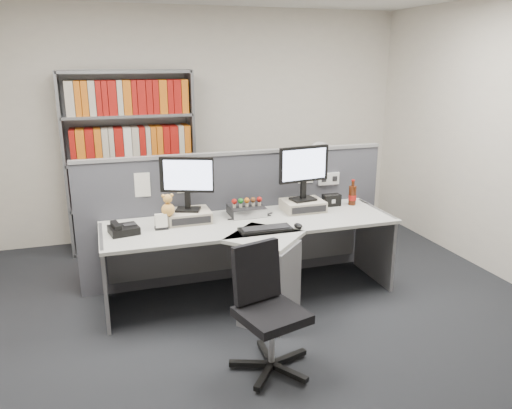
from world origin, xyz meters
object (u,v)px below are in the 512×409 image
object	(u,v)px
monitor_right	(304,168)
desk_phone	(123,229)
office_chair	(266,306)
cola_bottle	(352,195)
desktop_pc	(246,210)
desk_calendar	(161,223)
keyboard	(265,229)
desk	(258,258)
mouse	(298,226)
speaker	(331,200)
filing_cabinet	(317,212)
monitor_left	(187,179)
desk_fan	(319,157)
shelving_unit	(131,164)

from	to	relation	value
monitor_right	desk_phone	distance (m)	1.72
monitor_right	office_chair	bearing A→B (deg)	-122.30
cola_bottle	desk_phone	bearing A→B (deg)	-175.05
office_chair	desktop_pc	bearing A→B (deg)	79.24
desk_calendar	desk_phone	bearing A→B (deg)	-176.40
keyboard	desk	bearing A→B (deg)	122.51
mouse	speaker	size ratio (longest dim) A/B	0.62
desktop_pc	filing_cabinet	xyz separation A→B (m)	(1.18, 0.99, -0.41)
desktop_pc	cola_bottle	xyz separation A→B (m)	(1.09, 0.00, 0.05)
filing_cabinet	keyboard	bearing A→B (deg)	-128.24
monitor_left	monitor_right	xyz separation A→B (m)	(1.10, 0.00, 0.02)
monitor_left	office_chair	distance (m)	1.44
mouse	monitor_right	bearing A→B (deg)	62.97
desktop_pc	desk_phone	world-z (taller)	desk_phone
mouse	office_chair	size ratio (longest dim) A/B	0.12
cola_bottle	keyboard	bearing A→B (deg)	-155.70
speaker	desk_fan	size ratio (longest dim) A/B	0.35
shelving_unit	office_chair	bearing A→B (deg)	-76.08
desk_calendar	filing_cabinet	size ratio (longest dim) A/B	0.19
desk_phone	cola_bottle	world-z (taller)	cola_bottle
desk	monitor_left	world-z (taller)	monitor_left
desk_phone	speaker	xyz separation A→B (m)	(2.00, 0.22, 0.02)
filing_cabinet	monitor_left	bearing A→B (deg)	-149.51
desk_phone	office_chair	distance (m)	1.44
desktop_pc	desk_calendar	distance (m)	0.82
monitor_left	desk_calendar	world-z (taller)	monitor_left
desk_phone	office_chair	world-z (taller)	office_chair
desk_calendar	office_chair	bearing A→B (deg)	-63.46
monitor_right	keyboard	distance (m)	0.80
mouse	desk_phone	distance (m)	1.47
mouse	desk_calendar	distance (m)	1.17
cola_bottle	monitor_right	bearing A→B (deg)	-176.59
desk	speaker	world-z (taller)	speaker
desktop_pc	shelving_unit	size ratio (longest dim) A/B	0.16
mouse	desk_fan	distance (m)	1.74
mouse	filing_cabinet	bearing A→B (deg)	59.75
speaker	desk_fan	world-z (taller)	desk_fan
shelving_unit	filing_cabinet	xyz separation A→B (m)	(2.10, -0.45, -0.63)
shelving_unit	keyboard	bearing A→B (deg)	-63.79
desktop_pc	mouse	xyz separation A→B (m)	(0.31, -0.50, -0.02)
desk_fan	desk_phone	bearing A→B (deg)	-152.94
monitor_left	cola_bottle	size ratio (longest dim) A/B	1.88
desk_phone	speaker	size ratio (longest dim) A/B	1.53
mouse	monitor_left	bearing A→B (deg)	151.35
desk	speaker	size ratio (longest dim) A/B	15.16
desk	desktop_pc	bearing A→B (deg)	87.08
desk	desk_fan	world-z (taller)	desk_fan
mouse	desk_calendar	size ratio (longest dim) A/B	0.79
monitor_right	shelving_unit	xyz separation A→B (m)	(-1.47, 1.46, -0.15)
cola_bottle	desk_fan	size ratio (longest dim) A/B	0.52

